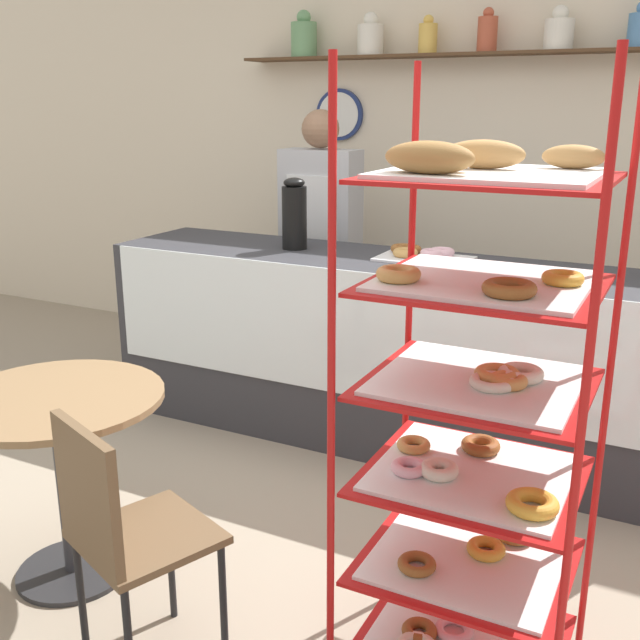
{
  "coord_description": "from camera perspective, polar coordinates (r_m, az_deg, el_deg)",
  "views": [
    {
      "loc": [
        1.42,
        -2.41,
        1.75
      ],
      "look_at": [
        0.0,
        0.37,
        0.83
      ],
      "focal_mm": 42.0,
      "sensor_mm": 36.0,
      "label": 1
    }
  ],
  "objects": [
    {
      "name": "ground_plane",
      "position": [
        3.3,
        -3.05,
        -15.72
      ],
      "size": [
        14.0,
        14.0,
        0.0
      ],
      "primitive_type": "plane",
      "color": "gray"
    },
    {
      "name": "back_wall",
      "position": [
        4.97,
        10.53,
        11.7
      ],
      "size": [
        10.0,
        0.3,
        2.7
      ],
      "color": "beige",
      "rests_on": "ground_plane"
    },
    {
      "name": "display_counter",
      "position": [
        3.95,
        4.53,
        -2.25
      ],
      "size": [
        2.95,
        0.68,
        0.98
      ],
      "color": "#333338",
      "rests_on": "ground_plane"
    },
    {
      "name": "pastry_rack",
      "position": [
        2.19,
        11.7,
        -7.25
      ],
      "size": [
        0.66,
        0.6,
        1.87
      ],
      "color": "#B71414",
      "rests_on": "ground_plane"
    },
    {
      "name": "person_worker",
      "position": [
        4.62,
        0.03,
        6.16
      ],
      "size": [
        0.47,
        0.23,
        1.7
      ],
      "color": "#282833",
      "rests_on": "ground_plane"
    },
    {
      "name": "cafe_table",
      "position": [
        2.92,
        -19.2,
        -8.65
      ],
      "size": [
        0.77,
        0.77,
        0.74
      ],
      "color": "#262628",
      "rests_on": "ground_plane"
    },
    {
      "name": "cafe_chair",
      "position": [
        2.38,
        -14.99,
        -14.83
      ],
      "size": [
        0.49,
        0.49,
        0.88
      ],
      "rotation": [
        0.0,
        0.0,
        9.04
      ],
      "color": "black",
      "rests_on": "ground_plane"
    },
    {
      "name": "coffee_carafe",
      "position": [
        4.03,
        -1.96,
        8.05
      ],
      "size": [
        0.13,
        0.13,
        0.38
      ],
      "color": "black",
      "rests_on": "display_counter"
    },
    {
      "name": "donut_tray_counter",
      "position": [
        3.84,
        7.69,
        5.01
      ],
      "size": [
        0.46,
        0.3,
        0.05
      ],
      "color": "silver",
      "rests_on": "display_counter"
    }
  ]
}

